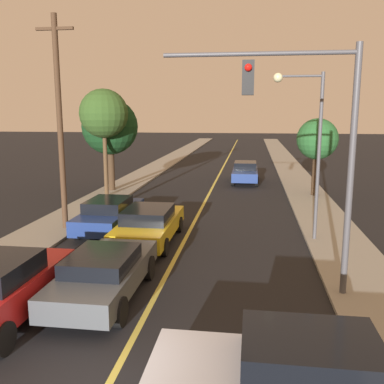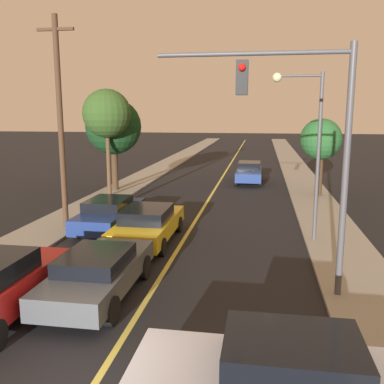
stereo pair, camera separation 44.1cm
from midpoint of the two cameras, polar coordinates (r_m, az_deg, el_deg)
name	(u,v)px [view 1 (the left image)]	position (r m, az deg, el deg)	size (l,w,h in m)	color
road_surface	(225,164)	(42.62, 4.08, 3.70)	(9.69, 80.00, 0.01)	black
sidewalk_left	(164,163)	(43.44, -3.99, 3.90)	(2.50, 80.00, 0.12)	gray
sidewalk_right	(287,165)	(42.65, 12.29, 3.56)	(2.50, 80.00, 0.12)	gray
car_near_lane_front	(104,273)	(12.31, -12.63, -10.49)	(2.00, 4.87, 1.38)	#474C51
car_near_lane_second	(149,224)	(17.12, -6.46, -4.26)	(2.08, 5.14, 1.44)	gold
car_outer_lane_second	(110,214)	(19.10, -11.58, -2.86)	(1.96, 4.93, 1.43)	navy
car_far_oncoming	(245,172)	(31.57, 6.70, 2.66)	(1.91, 4.79, 1.53)	navy
car_crossing_right	(299,380)	(7.79, 12.42, -23.30)	(4.90, 2.02, 1.59)	#A5A8B2
traffic_signal_mast	(309,129)	(11.86, 14.36, 8.19)	(5.16, 0.42, 6.77)	#47474C
streetlamp_right	(307,132)	(17.19, 14.42, 7.69)	(1.92, 0.36, 6.50)	#47474C
utility_pole_left	(60,121)	(19.14, -17.87, 8.99)	(1.60, 0.24, 8.94)	#422D1E
tree_left_near	(104,114)	(26.08, -12.17, 10.14)	(2.87, 2.87, 6.36)	#4C3823
tree_left_far	(110,127)	(28.04, -11.35, 8.50)	(3.56, 3.56, 5.88)	#3D2B1C
tree_right_near	(317,140)	(26.84, 15.92, 6.68)	(2.46, 2.46, 4.65)	#3D2B1C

